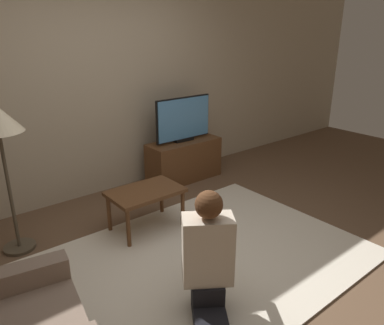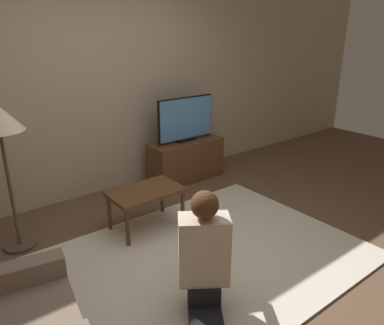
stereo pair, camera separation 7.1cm
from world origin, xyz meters
name	(u,v)px [view 1 (the left image)]	position (x,y,z in m)	size (l,w,h in m)	color
ground_plane	(202,261)	(0.00, 0.00, 0.00)	(10.00, 10.00, 0.00)	brown
wall_back	(92,84)	(0.00, 1.93, 1.30)	(10.00, 0.06, 2.60)	tan
rug	(202,260)	(0.00, 0.00, 0.01)	(2.81, 2.00, 0.02)	beige
tv_stand	(184,160)	(1.02, 1.57, 0.26)	(0.98, 0.39, 0.53)	brown
tv	(183,119)	(1.02, 1.57, 0.81)	(0.82, 0.08, 0.56)	black
coffee_table	(146,195)	(-0.07, 0.77, 0.37)	(0.70, 0.45, 0.42)	brown
person_kneeling	(208,256)	(-0.37, -0.49, 0.47)	(0.64, 0.78, 0.93)	black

